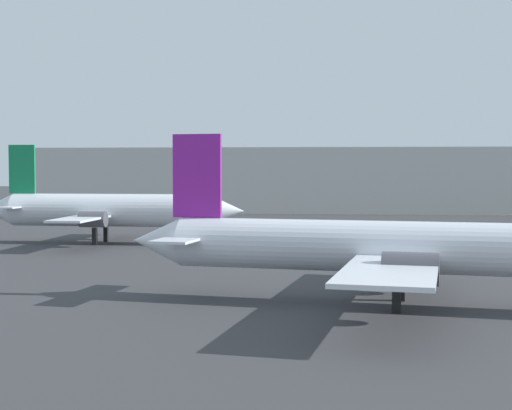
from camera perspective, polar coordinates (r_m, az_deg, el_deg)
name	(u,v)px	position (r m, az deg, el deg)	size (l,w,h in m)	color
airplane_on_taxiway	(418,248)	(41.69, 12.25, -3.21)	(34.23, 24.13, 9.57)	silver
airplane_distant	(108,210)	(76.87, -11.21, -0.39)	(27.51, 20.35, 9.98)	silver
terminal_building	(323,180)	(135.67, 5.12, 1.93)	(99.76, 23.28, 11.10)	#B7B7B2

